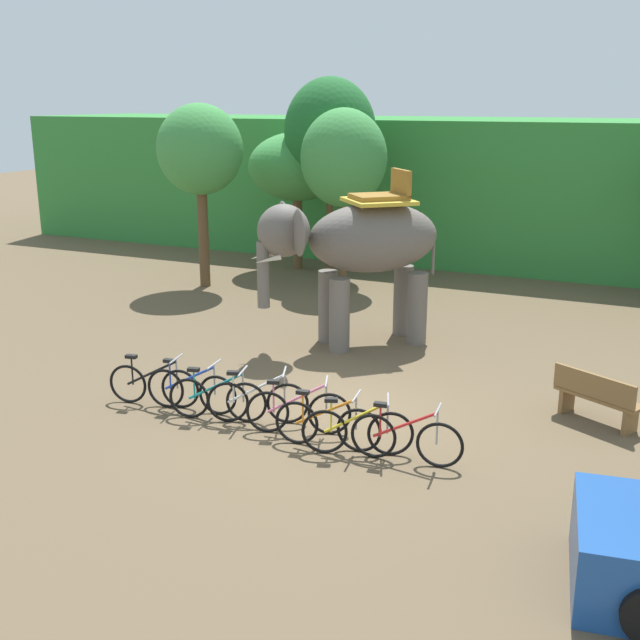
% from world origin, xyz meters
% --- Properties ---
extents(ground_plane, '(80.00, 80.00, 0.00)m').
position_xyz_m(ground_plane, '(0.00, 0.00, 0.00)').
color(ground_plane, brown).
extents(foliage_hedge, '(36.00, 6.00, 4.58)m').
position_xyz_m(foliage_hedge, '(0.00, 14.89, 2.29)').
color(foliage_hedge, '#338438').
rests_on(foliage_hedge, ground).
extents(tree_center_left, '(2.38, 2.38, 5.12)m').
position_xyz_m(tree_center_left, '(-7.19, 7.06, 3.83)').
color(tree_center_left, brown).
rests_on(tree_center_left, ground).
extents(tree_far_left, '(3.01, 3.01, 4.25)m').
position_xyz_m(tree_far_left, '(-5.81, 10.33, 3.18)').
color(tree_far_left, brown).
rests_on(tree_far_left, ground).
extents(tree_far_right, '(2.72, 2.72, 5.86)m').
position_xyz_m(tree_far_right, '(-4.58, 10.05, 4.26)').
color(tree_far_right, brown).
rests_on(tree_far_right, ground).
extents(tree_right, '(2.40, 2.40, 5.00)m').
position_xyz_m(tree_right, '(-3.53, 8.61, 3.63)').
color(tree_right, brown).
rests_on(tree_right, ground).
extents(elephant, '(3.77, 3.57, 3.78)m').
position_xyz_m(elephant, '(-1.12, 3.78, 2.20)').
color(elephant, '#665E56').
rests_on(elephant, ground).
extents(bike_black, '(1.69, 0.52, 0.92)m').
position_xyz_m(bike_black, '(-3.04, -1.08, 0.39)').
color(bike_black, black).
rests_on(bike_black, ground).
extents(bike_blue, '(1.71, 0.52, 0.92)m').
position_xyz_m(bike_blue, '(-2.29, -1.02, 0.39)').
color(bike_blue, black).
rests_on(bike_blue, ground).
extents(bike_teal, '(1.67, 0.59, 0.92)m').
position_xyz_m(bike_teal, '(-1.67, -1.17, 0.39)').
color(bike_teal, black).
rests_on(bike_teal, ground).
extents(bike_white, '(1.61, 0.75, 0.92)m').
position_xyz_m(bike_white, '(-1.00, -0.99, 0.39)').
color(bike_white, black).
rests_on(bike_white, ground).
extents(bike_pink, '(1.62, 0.72, 0.92)m').
position_xyz_m(bike_pink, '(-0.20, -1.09, 0.39)').
color(bike_pink, black).
rests_on(bike_pink, ground).
extents(bike_orange, '(1.70, 0.52, 0.92)m').
position_xyz_m(bike_orange, '(0.45, -1.39, 0.39)').
color(bike_orange, black).
rests_on(bike_orange, ground).
extents(bike_yellow, '(1.62, 0.73, 0.92)m').
position_xyz_m(bike_yellow, '(0.96, -1.42, 0.39)').
color(bike_yellow, black).
rests_on(bike_yellow, ground).
extents(bike_red, '(1.71, 0.52, 0.92)m').
position_xyz_m(bike_red, '(1.72, -1.37, 0.39)').
color(bike_red, black).
rests_on(bike_red, ground).
extents(wooden_bench, '(1.52, 1.06, 0.89)m').
position_xyz_m(wooden_bench, '(4.12, 1.33, 0.48)').
color(wooden_bench, brown).
rests_on(wooden_bench, ground).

